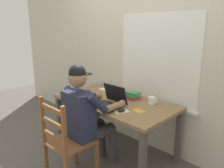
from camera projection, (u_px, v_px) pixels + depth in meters
ground_plane at (114, 151)px, 2.94m from camera, size 8.00×8.00×0.00m
back_wall at (140, 49)px, 2.94m from camera, size 6.00×0.08×2.60m
desk at (114, 107)px, 2.79m from camera, size 1.52×0.79×0.70m
seated_person at (87, 114)px, 2.42m from camera, size 0.50×0.60×1.23m
wooden_chair at (66, 142)px, 2.28m from camera, size 0.42×0.42×0.92m
laptop at (110, 101)px, 2.57m from camera, size 0.33×0.29×0.23m
computer_mouse at (121, 110)px, 2.39m from camera, size 0.06×0.10×0.03m
coffee_mug_white at (152, 100)px, 2.62m from camera, size 0.12×0.08×0.09m
coffee_mug_dark at (88, 93)px, 2.89m from camera, size 0.11×0.08×0.09m
book_stack_main at (132, 96)px, 2.81m from camera, size 0.18×0.16×0.09m
paper_pile_near_laptop at (108, 90)px, 3.19m from camera, size 0.25×0.17×0.01m
paper_pile_back_corner at (120, 110)px, 2.44m from camera, size 0.23×0.21×0.00m
landscape_photo_print at (139, 111)px, 2.43m from camera, size 0.14×0.11×0.00m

